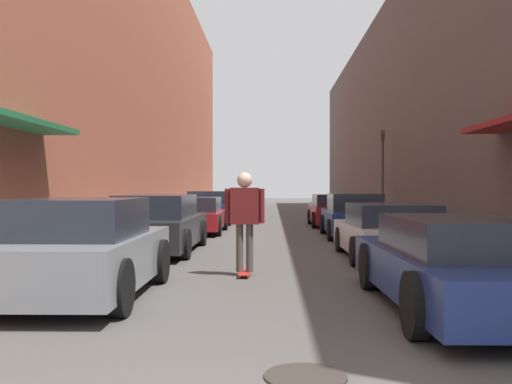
{
  "coord_description": "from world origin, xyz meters",
  "views": [
    {
      "loc": [
        0.08,
        -2.34,
        1.59
      ],
      "look_at": [
        -0.31,
        11.65,
        1.46
      ],
      "focal_mm": 40.0,
      "sensor_mm": 36.0,
      "label": 1
    }
  ],
  "objects_px": {
    "parked_car_right_0": "(462,264)",
    "skateboarder": "(245,212)",
    "parked_car_left_4": "(223,205)",
    "traffic_light": "(383,166)",
    "parked_car_left_3": "(210,208)",
    "parked_car_right_1": "(390,232)",
    "parked_car_left_0": "(80,250)",
    "parked_car_left_5": "(230,202)",
    "parked_car_right_3": "(333,211)",
    "parked_car_left_2": "(196,215)",
    "parked_car_left_1": "(158,225)",
    "parked_car_right_2": "(354,216)",
    "manhole_cover": "(306,376)"
  },
  "relations": [
    {
      "from": "parked_car_left_0",
      "to": "skateboarder",
      "type": "bearing_deg",
      "value": 42.42
    },
    {
      "from": "parked_car_left_4",
      "to": "traffic_light",
      "type": "relative_size",
      "value": 1.07
    },
    {
      "from": "parked_car_left_1",
      "to": "parked_car_left_2",
      "type": "relative_size",
      "value": 1.14
    },
    {
      "from": "parked_car_right_2",
      "to": "manhole_cover",
      "type": "height_order",
      "value": "parked_car_right_2"
    },
    {
      "from": "traffic_light",
      "to": "parked_car_left_3",
      "type": "bearing_deg",
      "value": -175.82
    },
    {
      "from": "parked_car_left_5",
      "to": "skateboarder",
      "type": "relative_size",
      "value": 2.16
    },
    {
      "from": "parked_car_left_5",
      "to": "parked_car_right_3",
      "type": "xyz_separation_m",
      "value": [
        5.05,
        -11.96,
        -0.01
      ]
    },
    {
      "from": "parked_car_right_2",
      "to": "traffic_light",
      "type": "height_order",
      "value": "traffic_light"
    },
    {
      "from": "parked_car_left_0",
      "to": "manhole_cover",
      "type": "relative_size",
      "value": 5.75
    },
    {
      "from": "skateboarder",
      "to": "parked_car_right_2",
      "type": "bearing_deg",
      "value": 68.71
    },
    {
      "from": "parked_car_left_2",
      "to": "parked_car_left_3",
      "type": "xyz_separation_m",
      "value": [
        -0.05,
        5.1,
        0.07
      ]
    },
    {
      "from": "parked_car_left_1",
      "to": "parked_car_right_3",
      "type": "distance_m",
      "value": 10.61
    },
    {
      "from": "parked_car_left_1",
      "to": "parked_car_right_0",
      "type": "bearing_deg",
      "value": -51.06
    },
    {
      "from": "parked_car_left_4",
      "to": "parked_car_right_1",
      "type": "height_order",
      "value": "parked_car_left_4"
    },
    {
      "from": "parked_car_left_0",
      "to": "parked_car_right_2",
      "type": "height_order",
      "value": "parked_car_left_0"
    },
    {
      "from": "parked_car_left_5",
      "to": "parked_car_right_1",
      "type": "distance_m",
      "value": 22.94
    },
    {
      "from": "skateboarder",
      "to": "parked_car_left_5",
      "type": "bearing_deg",
      "value": 94.83
    },
    {
      "from": "parked_car_left_3",
      "to": "skateboarder",
      "type": "bearing_deg",
      "value": -81.4
    },
    {
      "from": "parked_car_left_5",
      "to": "skateboarder",
      "type": "bearing_deg",
      "value": -85.17
    },
    {
      "from": "parked_car_left_5",
      "to": "parked_car_right_1",
      "type": "xyz_separation_m",
      "value": [
        5.19,
        -22.35,
        -0.04
      ]
    },
    {
      "from": "parked_car_left_0",
      "to": "traffic_light",
      "type": "xyz_separation_m",
      "value": [
        7.61,
        17.07,
        1.83
      ]
    },
    {
      "from": "parked_car_right_2",
      "to": "skateboarder",
      "type": "bearing_deg",
      "value": -111.29
    },
    {
      "from": "parked_car_left_2",
      "to": "parked_car_right_0",
      "type": "distance_m",
      "value": 13.15
    },
    {
      "from": "parked_car_left_3",
      "to": "parked_car_right_3",
      "type": "distance_m",
      "value": 5.37
    },
    {
      "from": "parked_car_left_2",
      "to": "parked_car_left_4",
      "type": "xyz_separation_m",
      "value": [
        0.02,
        10.41,
        0.04
      ]
    },
    {
      "from": "parked_car_left_3",
      "to": "parked_car_right_1",
      "type": "distance_m",
      "value": 13.08
    },
    {
      "from": "parked_car_left_5",
      "to": "skateboarder",
      "type": "distance_m",
      "value": 24.93
    },
    {
      "from": "parked_car_left_4",
      "to": "parked_car_right_0",
      "type": "xyz_separation_m",
      "value": [
        5.03,
        -22.56,
        -0.04
      ]
    },
    {
      "from": "parked_car_right_1",
      "to": "manhole_cover",
      "type": "relative_size",
      "value": 5.94
    },
    {
      "from": "parked_car_left_2",
      "to": "parked_car_right_2",
      "type": "xyz_separation_m",
      "value": [
        5.19,
        -1.5,
        0.05
      ]
    },
    {
      "from": "parked_car_left_1",
      "to": "parked_car_right_1",
      "type": "xyz_separation_m",
      "value": [
        5.38,
        -1.17,
        -0.08
      ]
    },
    {
      "from": "parked_car_left_3",
      "to": "parked_car_right_0",
      "type": "bearing_deg",
      "value": -73.5
    },
    {
      "from": "parked_car_left_4",
      "to": "parked_car_right_0",
      "type": "distance_m",
      "value": 23.11
    },
    {
      "from": "parked_car_left_4",
      "to": "parked_car_right_0",
      "type": "height_order",
      "value": "parked_car_left_4"
    },
    {
      "from": "parked_car_left_3",
      "to": "manhole_cover",
      "type": "relative_size",
      "value": 6.46
    },
    {
      "from": "parked_car_right_1",
      "to": "parked_car_left_0",
      "type": "bearing_deg",
      "value": -139.59
    },
    {
      "from": "parked_car_right_3",
      "to": "parked_car_left_5",
      "type": "bearing_deg",
      "value": 112.9
    },
    {
      "from": "parked_car_left_4",
      "to": "parked_car_left_5",
      "type": "relative_size",
      "value": 1.05
    },
    {
      "from": "parked_car_left_4",
      "to": "parked_car_right_3",
      "type": "relative_size",
      "value": 1.06
    },
    {
      "from": "parked_car_left_2",
      "to": "parked_car_right_2",
      "type": "relative_size",
      "value": 1.03
    },
    {
      "from": "parked_car_left_2",
      "to": "parked_car_left_5",
      "type": "xyz_separation_m",
      "value": [
        0.03,
        15.48,
        0.03
      ]
    },
    {
      "from": "parked_car_left_0",
      "to": "parked_car_left_2",
      "type": "relative_size",
      "value": 0.96
    },
    {
      "from": "parked_car_left_3",
      "to": "parked_car_right_3",
      "type": "relative_size",
      "value": 1.14
    },
    {
      "from": "parked_car_left_0",
      "to": "parked_car_left_2",
      "type": "distance_m",
      "value": 11.42
    },
    {
      "from": "parked_car_left_0",
      "to": "parked_car_left_4",
      "type": "height_order",
      "value": "parked_car_left_0"
    },
    {
      "from": "parked_car_right_3",
      "to": "parked_car_left_4",
      "type": "bearing_deg",
      "value": 126.32
    },
    {
      "from": "parked_car_left_4",
      "to": "parked_car_left_5",
      "type": "xyz_separation_m",
      "value": [
        0.01,
        5.07,
        -0.01
      ]
    },
    {
      "from": "parked_car_right_0",
      "to": "skateboarder",
      "type": "relative_size",
      "value": 2.56
    },
    {
      "from": "parked_car_left_3",
      "to": "skateboarder",
      "type": "xyz_separation_m",
      "value": [
        2.19,
        -14.45,
        0.47
      ]
    },
    {
      "from": "parked_car_left_2",
      "to": "traffic_light",
      "type": "height_order",
      "value": "traffic_light"
    }
  ]
}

